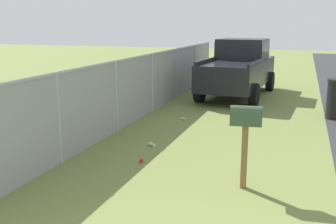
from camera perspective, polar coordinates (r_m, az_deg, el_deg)
name	(u,v)px	position (r m, az deg, el deg)	size (l,w,h in m)	color
mailbox	(246,123)	(6.53, 11.03, -1.49)	(0.26, 0.52, 1.39)	brown
pickup_truck	(239,66)	(15.26, 10.16, 6.48)	(5.23, 2.40, 2.09)	black
fence_section	(152,80)	(12.25, -2.28, 4.54)	(15.04, 0.07, 1.79)	#9EA3A8
litter_can_near_hydrant	(141,160)	(7.93, -3.82, -6.92)	(0.07, 0.07, 0.12)	red
litter_can_midfield_a	(183,119)	(11.28, 2.22, -0.98)	(0.07, 0.07, 0.12)	silver
litter_bottle_by_mailbox	(152,144)	(8.92, -2.31, -4.65)	(0.07, 0.07, 0.22)	#B2D8BF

